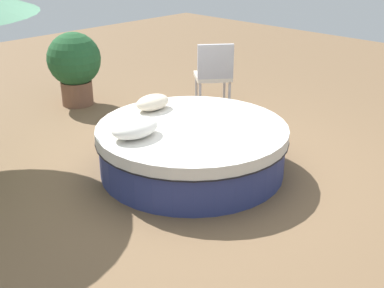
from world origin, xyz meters
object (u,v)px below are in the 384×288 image
throw_pillow_0 (153,102)px  planter (74,64)px  patio_chair (214,71)px  throw_pillow_1 (135,128)px  round_bed (192,148)px

throw_pillow_0 → planter: (-0.36, -2.15, 0.01)m
planter → throw_pillow_0: bearing=80.4°
throw_pillow_0 → patio_chair: 1.80m
patio_chair → throw_pillow_1: bearing=-117.3°
planter → patio_chair: bearing=130.1°
planter → throw_pillow_1: bearing=68.5°
throw_pillow_0 → planter: 2.18m
throw_pillow_1 → planter: (-1.04, -2.64, 0.00)m
throw_pillow_1 → planter: planter is taller
throw_pillow_1 → planter: 2.84m
throw_pillow_0 → throw_pillow_1: size_ratio=0.84×
patio_chair → throw_pillow_0: bearing=-122.9°
patio_chair → planter: planter is taller
round_bed → throw_pillow_0: throw_pillow_0 is taller
round_bed → patio_chair: 2.19m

